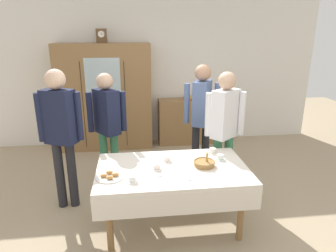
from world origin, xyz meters
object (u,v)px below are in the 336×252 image
object	(u,v)px
dining_table	(173,177)
person_behind_table_left	(60,126)
tea_cup_far_left	(213,151)
bread_basket	(204,163)
tea_cup_back_edge	(132,179)
pastry_plate	(110,176)
tea_cup_mid_left	(156,167)
person_by_cabinet	(107,120)
person_near_right_end	(225,123)
tea_cup_center	(167,159)
spoon_mid_left	(188,180)
bookshelf_low	(188,121)
wall_cabinet	(105,98)
book_stack	(188,98)
tea_cup_near_right	(220,157)
spoon_far_right	(159,176)
mantel_clock	(102,36)
person_behind_table_right	(202,111)

from	to	relation	value
dining_table	person_behind_table_left	xyz separation A→B (m)	(-1.26, 0.59, 0.45)
tea_cup_far_left	person_behind_table_left	world-z (taller)	person_behind_table_left
bread_basket	tea_cup_far_left	bearing A→B (deg)	61.32
dining_table	bread_basket	world-z (taller)	bread_basket
dining_table	tea_cup_back_edge	bearing A→B (deg)	-152.09
dining_table	pastry_plate	distance (m)	0.69
tea_cup_mid_left	person_by_cabinet	world-z (taller)	person_by_cabinet
person_near_right_end	person_behind_table_left	size ratio (longest dim) A/B	0.96
tea_cup_center	bread_basket	world-z (taller)	bread_basket
tea_cup_back_edge	tea_cup_mid_left	bearing A→B (deg)	43.96
dining_table	spoon_mid_left	distance (m)	0.32
bookshelf_low	tea_cup_mid_left	size ratio (longest dim) A/B	8.83
tea_cup_center	person_behind_table_left	bearing A→B (deg)	162.90
wall_cabinet	tea_cup_back_edge	xyz separation A→B (m)	(0.46, -2.82, -0.22)
book_stack	person_near_right_end	bearing A→B (deg)	-87.28
bread_basket	pastry_plate	distance (m)	1.03
tea_cup_mid_left	tea_cup_near_right	size ratio (longest dim) A/B	1.00
bread_basket	spoon_far_right	distance (m)	0.56
tea_cup_near_right	person_near_right_end	bearing A→B (deg)	68.82
spoon_mid_left	tea_cup_back_edge	bearing A→B (deg)	175.26
mantel_clock	tea_cup_center	distance (m)	2.84
tea_cup_far_left	pastry_plate	world-z (taller)	tea_cup_far_left
spoon_mid_left	bookshelf_low	bearing A→B (deg)	79.35
tea_cup_back_edge	spoon_mid_left	size ratio (longest dim) A/B	1.09
bread_basket	person_behind_table_left	size ratio (longest dim) A/B	0.14
dining_table	tea_cup_near_right	size ratio (longest dim) A/B	12.62
tea_cup_back_edge	tea_cup_near_right	xyz separation A→B (m)	(1.01, 0.41, 0.00)
dining_table	tea_cup_back_edge	size ratio (longest dim) A/B	12.62
tea_cup_back_edge	bread_basket	size ratio (longest dim) A/B	0.54
tea_cup_center	pastry_plate	distance (m)	0.71
tea_cup_center	spoon_far_right	world-z (taller)	tea_cup_center
tea_cup_near_right	bread_basket	xyz separation A→B (m)	(-0.22, -0.14, 0.01)
tea_cup_center	pastry_plate	bearing A→B (deg)	-152.27
tea_cup_center	spoon_mid_left	bearing A→B (deg)	-72.30
wall_cabinet	person_behind_table_right	xyz separation A→B (m)	(1.48, -1.42, 0.07)
tea_cup_far_left	person_behind_table_left	bearing A→B (deg)	173.43
tea_cup_near_right	pastry_plate	size ratio (longest dim) A/B	0.46
bookshelf_low	person_behind_table_left	bearing A→B (deg)	-133.15
tea_cup_near_right	person_behind_table_right	size ratio (longest dim) A/B	0.08
tea_cup_center	person_behind_table_left	xyz separation A→B (m)	(-1.22, 0.38, 0.32)
book_stack	pastry_plate	distance (m)	3.07
mantel_clock	spoon_mid_left	size ratio (longest dim) A/B	2.02
tea_cup_back_edge	tea_cup_far_left	xyz separation A→B (m)	(0.98, 0.61, 0.00)
bread_basket	bookshelf_low	bearing A→B (deg)	83.25
tea_cup_far_left	tea_cup_center	xyz separation A→B (m)	(-0.58, -0.17, -0.00)
pastry_plate	person_near_right_end	world-z (taller)	person_near_right_end
tea_cup_back_edge	tea_cup_mid_left	world-z (taller)	same
dining_table	book_stack	size ratio (longest dim) A/B	7.39
person_near_right_end	person_behind_table_right	bearing A→B (deg)	108.76
book_stack	spoon_far_right	xyz separation A→B (m)	(-0.83, -2.79, -0.19)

